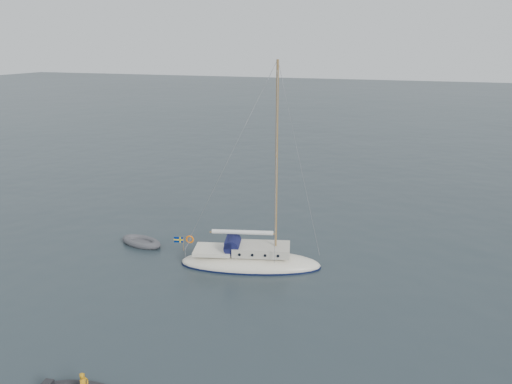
% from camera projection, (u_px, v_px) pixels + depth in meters
% --- Properties ---
extents(ground, '(300.00, 300.00, 0.00)m').
position_uv_depth(ground, '(279.00, 268.00, 27.85)').
color(ground, black).
rests_on(ground, ground).
extents(sailboat, '(8.29, 2.49, 11.80)m').
position_uv_depth(sailboat, '(250.00, 251.00, 27.86)').
color(sailboat, '#F0E3D0').
rests_on(sailboat, ground).
extents(dinghy, '(2.93, 1.32, 0.42)m').
position_uv_depth(dinghy, '(141.00, 242.00, 30.99)').
color(dinghy, '#46474B').
rests_on(dinghy, ground).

